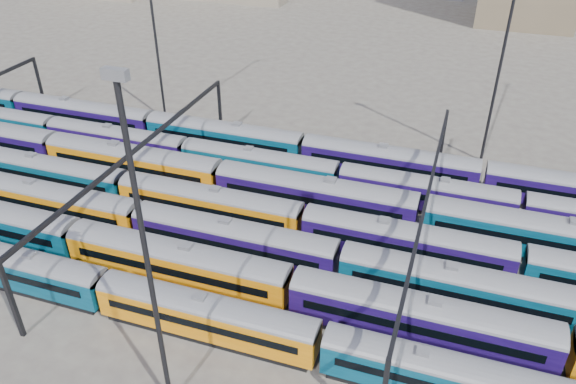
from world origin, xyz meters
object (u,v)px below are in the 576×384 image
(rake_0, at_px, (206,313))
(rake_2, at_px, (233,237))
(rake_1, at_px, (177,260))
(mast_2, at_px, (146,253))

(rake_0, xyz_separation_m, rake_2, (-1.90, 10.00, 0.21))
(rake_1, bearing_deg, mast_2, -64.93)
(rake_2, relative_size, mast_2, 4.10)
(rake_2, xyz_separation_m, mast_2, (2.21, -17.00, 11.25))
(rake_2, height_order, mast_2, mast_2)
(rake_1, bearing_deg, rake_2, 55.79)
(rake_0, relative_size, rake_1, 0.89)
(rake_2, bearing_deg, mast_2, -82.58)
(rake_1, distance_m, rake_2, 6.05)
(mast_2, bearing_deg, rake_1, 115.07)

